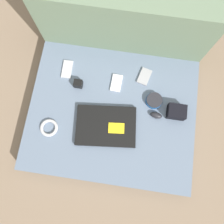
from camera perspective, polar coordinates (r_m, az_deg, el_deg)
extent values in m
plane|color=#7A6651|center=(1.39, 0.00, -1.25)|extent=(8.00, 8.00, 0.00)
cube|color=slate|center=(1.33, 0.00, -0.75)|extent=(0.98, 0.80, 0.11)
cube|color=#60755B|center=(1.36, 3.32, 21.84)|extent=(0.98, 0.20, 0.49)
cube|color=black|center=(1.25, -1.58, -3.69)|extent=(0.36, 0.27, 0.03)
cube|color=yellow|center=(1.23, 1.14, -4.24)|extent=(0.10, 0.07, 0.00)
ellipsoid|color=black|center=(1.29, 11.44, -0.83)|extent=(0.07, 0.05, 0.03)
cylinder|color=#1E569E|center=(1.31, 10.91, 2.92)|extent=(0.10, 0.10, 0.02)
cylinder|color=#232328|center=(1.30, 11.03, 3.10)|extent=(0.09, 0.09, 0.01)
cube|color=silver|center=(1.33, 1.19, 7.58)|extent=(0.06, 0.11, 0.01)
cube|color=#B7B7BC|center=(1.39, -11.61, 10.89)|extent=(0.06, 0.11, 0.01)
cube|color=#99999E|center=(1.36, 8.49, 9.15)|extent=(0.09, 0.12, 0.01)
cube|color=black|center=(1.30, 16.49, 0.05)|extent=(0.10, 0.08, 0.06)
cube|color=black|center=(1.32, -8.82, 7.29)|extent=(0.05, 0.04, 0.05)
torus|color=#B2B2B7|center=(1.30, -16.12, -3.99)|extent=(0.10, 0.10, 0.02)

